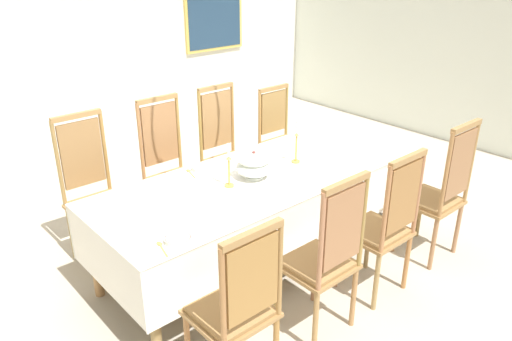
# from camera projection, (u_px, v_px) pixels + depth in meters

# --- Properties ---
(ground) EXTENTS (7.57, 6.75, 0.04)m
(ground) POSITION_uv_depth(u_px,v_px,m) (262.00, 256.00, 4.27)
(ground) COLOR #B8AE9B
(back_wall) EXTENTS (7.57, 0.08, 3.38)m
(back_wall) POSITION_uv_depth(u_px,v_px,m) (72.00, 14.00, 5.93)
(back_wall) COLOR silver
(back_wall) RESTS_ON ground
(right_wall) EXTENTS (0.08, 6.75, 3.38)m
(right_wall) POSITION_uv_depth(u_px,v_px,m) (503.00, 15.00, 5.88)
(right_wall) COLOR silver
(right_wall) RESTS_ON ground
(dining_table) EXTENTS (2.77, 1.04, 0.76)m
(dining_table) POSITION_uv_depth(u_px,v_px,m) (264.00, 182.00, 3.96)
(dining_table) COLOR olive
(dining_table) RESTS_ON ground
(tablecloth) EXTENTS (2.79, 1.06, 0.45)m
(tablecloth) POSITION_uv_depth(u_px,v_px,m) (264.00, 188.00, 3.98)
(tablecloth) COLOR white
(tablecloth) RESTS_ON dining_table
(chair_south_a) EXTENTS (0.44, 0.42, 1.11)m
(chair_south_a) POSITION_uv_depth(u_px,v_px,m) (238.00, 306.00, 2.75)
(chair_south_a) COLOR #A16D40
(chair_south_a) RESTS_ON ground
(chair_north_a) EXTENTS (0.44, 0.42, 1.23)m
(chair_north_a) POSITION_uv_depth(u_px,v_px,m) (93.00, 189.00, 4.02)
(chair_north_a) COLOR olive
(chair_north_a) RESTS_ON ground
(chair_south_b) EXTENTS (0.44, 0.42, 1.17)m
(chair_south_b) POSITION_uv_depth(u_px,v_px,m) (325.00, 255.00, 3.18)
(chair_south_b) COLOR #9E7E42
(chair_south_b) RESTS_ON ground
(chair_north_b) EXTENTS (0.44, 0.42, 1.23)m
(chair_north_b) POSITION_uv_depth(u_px,v_px,m) (169.00, 166.00, 4.45)
(chair_north_b) COLOR #A77247
(chair_north_b) RESTS_ON ground
(chair_south_c) EXTENTS (0.44, 0.42, 1.15)m
(chair_south_c) POSITION_uv_depth(u_px,v_px,m) (384.00, 223.00, 3.56)
(chair_south_c) COLOR #A8714F
(chair_south_c) RESTS_ON ground
(chair_north_c) EXTENTS (0.44, 0.42, 1.22)m
(chair_north_c) POSITION_uv_depth(u_px,v_px,m) (225.00, 149.00, 4.83)
(chair_north_c) COLOR #9F774E
(chair_north_c) RESTS_ON ground
(chair_south_d) EXTENTS (0.44, 0.42, 1.21)m
(chair_south_d) POSITION_uv_depth(u_px,v_px,m) (440.00, 191.00, 4.01)
(chair_south_d) COLOR #A56E42
(chair_south_d) RESTS_ON ground
(chair_north_d) EXTENTS (0.44, 0.42, 1.09)m
(chair_north_d) POSITION_uv_depth(u_px,v_px,m) (281.00, 136.00, 5.30)
(chair_north_d) COLOR olive
(chair_north_d) RESTS_ON ground
(soup_tureen) EXTENTS (0.28, 0.28, 0.22)m
(soup_tureen) POSITION_uv_depth(u_px,v_px,m) (254.00, 165.00, 3.82)
(soup_tureen) COLOR silver
(soup_tureen) RESTS_ON tablecloth
(candlestick_west) EXTENTS (0.07, 0.07, 0.34)m
(candlestick_west) POSITION_uv_depth(u_px,v_px,m) (229.00, 170.00, 3.67)
(candlestick_west) COLOR gold
(candlestick_west) RESTS_ON tablecloth
(candlestick_east) EXTENTS (0.07, 0.07, 0.36)m
(candlestick_east) POSITION_uv_depth(u_px,v_px,m) (296.00, 146.00, 4.09)
(candlestick_east) COLOR gold
(candlestick_east) RESTS_ON tablecloth
(bowl_near_left) EXTENTS (0.17, 0.17, 0.03)m
(bowl_near_left) POSITION_uv_depth(u_px,v_px,m) (202.00, 168.00, 4.00)
(bowl_near_left) COLOR silver
(bowl_near_left) RESTS_ON tablecloth
(bowl_near_right) EXTENTS (0.17, 0.17, 0.03)m
(bowl_near_right) POSITION_uv_depth(u_px,v_px,m) (178.00, 239.00, 3.01)
(bowl_near_right) COLOR silver
(bowl_near_right) RESTS_ON tablecloth
(spoon_primary) EXTENTS (0.06, 0.17, 0.01)m
(spoon_primary) POSITION_uv_depth(u_px,v_px,m) (189.00, 171.00, 3.96)
(spoon_primary) COLOR gold
(spoon_primary) RESTS_ON tablecloth
(spoon_secondary) EXTENTS (0.06, 0.17, 0.01)m
(spoon_secondary) POSITION_uv_depth(u_px,v_px,m) (161.00, 245.00, 2.96)
(spoon_secondary) COLOR gold
(spoon_secondary) RESTS_ON tablecloth
(framed_painting) EXTENTS (1.00, 0.05, 1.40)m
(framed_painting) POSITION_uv_depth(u_px,v_px,m) (214.00, 1.00, 7.11)
(framed_painting) COLOR #D1B251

